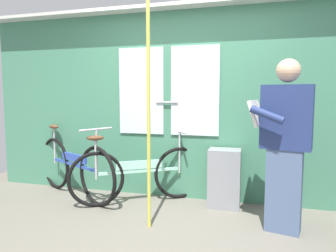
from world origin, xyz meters
The scene contains 7 objects.
ground_plane centered at (0.00, 0.00, -0.02)m, with size 6.46×3.82×0.04m, color #666056.
train_door_wall centered at (-0.01, 1.10, 1.25)m, with size 5.46×0.28×2.39m.
bicycle_near_door centered at (-1.37, 0.75, 0.38)m, with size 1.57×0.86×0.93m.
bicycle_leaning_behind centered at (-0.48, 0.75, 0.36)m, with size 1.45×0.95×0.87m.
passenger_reading_newspaper centered at (1.14, 0.38, 0.87)m, with size 0.61×0.53×1.65m.
trash_bin_by_wall centered at (0.54, 0.89, 0.34)m, with size 0.37×0.28×0.69m, color gray.
handrail_pole centered at (-0.13, 0.12, 1.18)m, with size 0.04×0.04×2.35m, color #C6C14C.
Camera 1 is at (0.84, -2.66, 1.31)m, focal length 32.67 mm.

